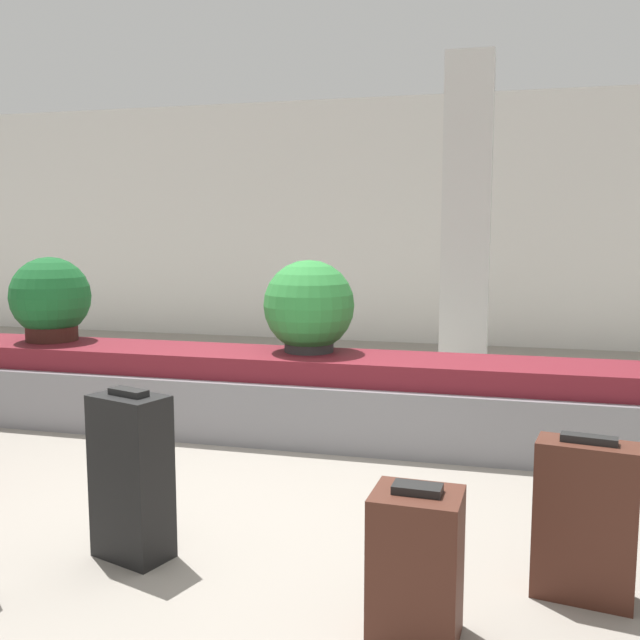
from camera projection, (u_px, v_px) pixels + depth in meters
name	position (u px, v px, depth m)	size (l,w,h in m)	color
ground_plane	(252.00, 512.00, 3.81)	(18.00, 18.00, 0.00)	gray
back_wall	(407.00, 222.00, 9.32)	(18.00, 0.06, 3.20)	silver
carousel	(320.00, 398.00, 5.16)	(7.85, 0.80, 0.61)	gray
pillar	(467.00, 219.00, 7.14)	(0.47, 0.47, 3.20)	silver
suitcase_1	(416.00, 566.00, 2.60)	(0.33, 0.29, 0.59)	#472319
suitcase_3	(585.00, 520.00, 2.89)	(0.42, 0.25, 0.68)	#472319
suitcase_4	(131.00, 476.00, 3.25)	(0.39, 0.31, 0.79)	black
potted_plant_1	(50.00, 300.00, 5.72)	(0.64, 0.64, 0.68)	#381914
potted_plant_2	(309.00, 308.00, 5.21)	(0.67, 0.67, 0.67)	#2D2D2D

